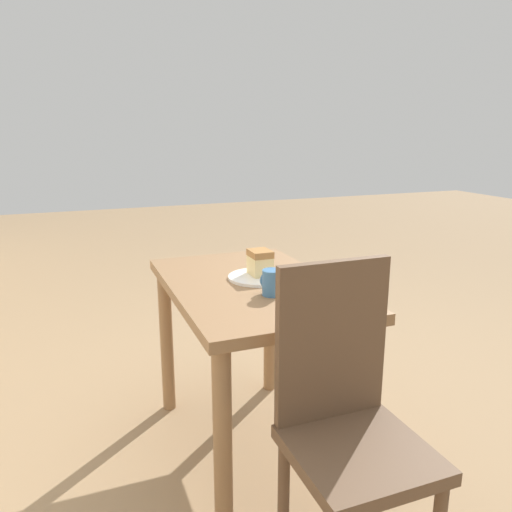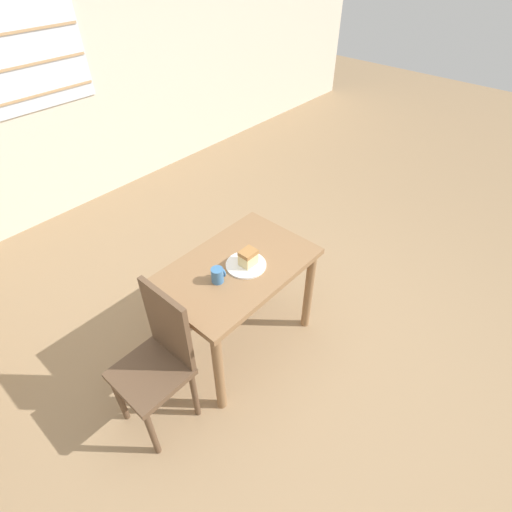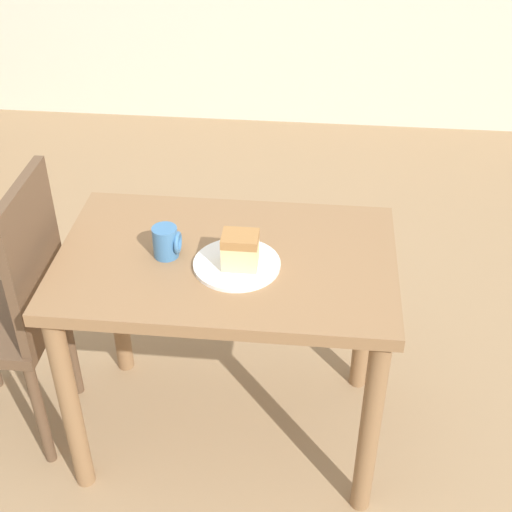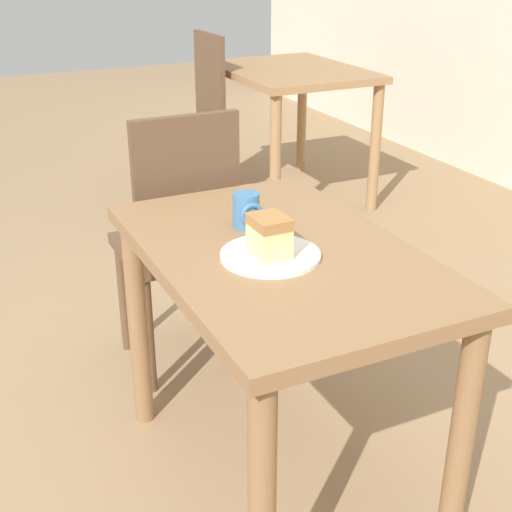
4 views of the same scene
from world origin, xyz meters
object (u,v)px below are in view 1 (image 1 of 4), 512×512
(chair_near_window, at_px, (347,420))
(coffee_mug, at_px, (272,282))
(dining_table_near, at_px, (252,313))
(cake_slice, at_px, (260,262))
(plate, at_px, (259,277))

(chair_near_window, bearing_deg, coffee_mug, 92.66)
(dining_table_near, distance_m, coffee_mug, 0.24)
(dining_table_near, xyz_separation_m, chair_near_window, (-0.67, -0.04, -0.09))
(cake_slice, bearing_deg, chair_near_window, 178.62)
(dining_table_near, height_order, plate, plate)
(dining_table_near, bearing_deg, chair_near_window, -176.81)
(dining_table_near, relative_size, chair_near_window, 1.02)
(chair_near_window, distance_m, plate, 0.74)
(chair_near_window, xyz_separation_m, cake_slice, (0.72, -0.02, 0.28))
(chair_near_window, bearing_deg, dining_table_near, 93.19)
(cake_slice, xyz_separation_m, coffee_mug, (-0.22, 0.04, -0.02))
(dining_table_near, height_order, cake_slice, cake_slice)
(plate, bearing_deg, cake_slice, -38.68)
(cake_slice, distance_m, coffee_mug, 0.22)
(coffee_mug, bearing_deg, plate, -8.69)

